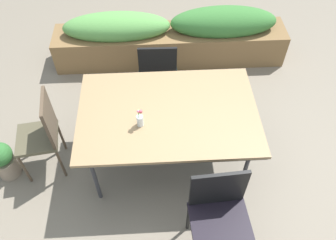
% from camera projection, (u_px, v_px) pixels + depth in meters
% --- Properties ---
extents(ground_plane, '(12.00, 12.00, 0.00)m').
position_uv_depth(ground_plane, '(169.00, 158.00, 3.84)').
color(ground_plane, '#756B5B').
extents(dining_table, '(1.69, 1.12, 0.79)m').
position_uv_depth(dining_table, '(168.00, 115.00, 3.26)').
color(dining_table, '#8C704C').
rests_on(dining_table, ground).
extents(chair_near_right, '(0.52, 0.52, 0.94)m').
position_uv_depth(chair_near_right, '(220.00, 215.00, 2.83)').
color(chair_near_right, black).
rests_on(chair_near_right, ground).
extents(chair_far_side, '(0.46, 0.46, 0.90)m').
position_uv_depth(chair_far_side, '(158.00, 66.00, 4.03)').
color(chair_far_side, black).
rests_on(chair_far_side, ground).
extents(chair_end_left, '(0.45, 0.45, 0.98)m').
position_uv_depth(chair_end_left, '(43.00, 132.00, 3.37)').
color(chair_end_left, '#4F4935').
rests_on(chair_end_left, ground).
extents(flower_vase, '(0.06, 0.06, 0.21)m').
position_uv_depth(flower_vase, '(140.00, 119.00, 3.07)').
color(flower_vase, silver).
rests_on(flower_vase, dining_table).
extents(planter_box, '(3.10, 0.52, 0.78)m').
position_uv_depth(planter_box, '(171.00, 37.00, 4.64)').
color(planter_box, brown).
rests_on(planter_box, ground).
extents(potted_plant, '(0.25, 0.25, 0.47)m').
position_uv_depth(potted_plant, '(3.00, 160.00, 3.53)').
color(potted_plant, gray).
rests_on(potted_plant, ground).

